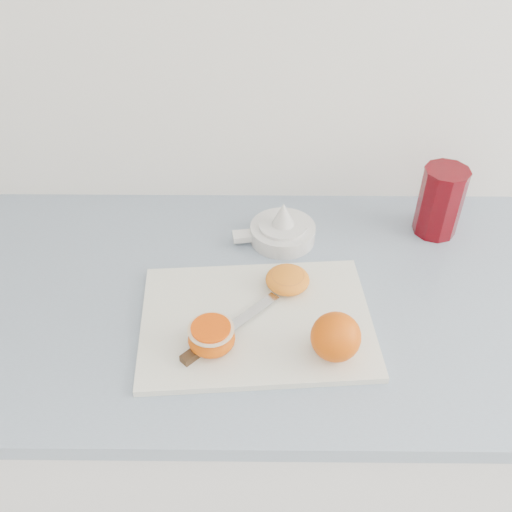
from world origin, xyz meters
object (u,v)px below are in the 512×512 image
at_px(citrus_juicer, 282,230).
at_px(red_tumbler, 440,204).
at_px(cutting_board, 256,321).
at_px(half_orange, 212,337).
at_px(counter, 320,429).

xyz_separation_m(citrus_juicer, red_tumbler, (0.31, 0.03, 0.04)).
xyz_separation_m(cutting_board, citrus_juicer, (0.05, 0.23, 0.02)).
bearing_deg(cutting_board, half_orange, -137.93).
height_order(counter, red_tumbler, red_tumbler).
bearing_deg(counter, cutting_board, -150.26).
relative_size(counter, half_orange, 33.28).
height_order(half_orange, citrus_juicer, citrus_juicer).
distance_m(cutting_board, citrus_juicer, 0.23).
bearing_deg(red_tumbler, half_orange, -142.93).
distance_m(cutting_board, half_orange, 0.10).
xyz_separation_m(half_orange, red_tumbler, (0.43, 0.32, 0.03)).
height_order(counter, cutting_board, cutting_board).
xyz_separation_m(cutting_board, half_orange, (-0.07, -0.06, 0.03)).
distance_m(half_orange, citrus_juicer, 0.31).
relative_size(cutting_board, red_tumbler, 2.69).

